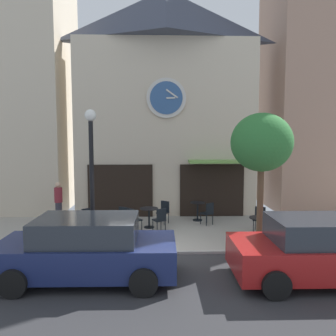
{
  "coord_description": "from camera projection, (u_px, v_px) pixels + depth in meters",
  "views": [
    {
      "loc": [
        0.34,
        -9.54,
        3.48
      ],
      "look_at": [
        0.72,
        2.38,
        2.37
      ],
      "focal_mm": 35.18,
      "sensor_mm": 36.0,
      "label": 1
    }
  ],
  "objects": [
    {
      "name": "ground_plane",
      "position": [
        146.0,
        257.0,
        9.67
      ],
      "size": [
        26.36,
        9.81,
        0.13
      ],
      "color": "#9E998E"
    },
    {
      "name": "clock_building",
      "position": [
        166.0,
        99.0,
        15.11
      ],
      "size": [
        8.03,
        3.28,
        10.07
      ],
      "color": "beige",
      "rests_on": "ground_plane"
    },
    {
      "name": "neighbor_building_left",
      "position": [
        3.0,
        94.0,
        15.95
      ],
      "size": [
        6.4,
        4.32,
        11.2
      ],
      "color": "beige",
      "rests_on": "ground_plane"
    },
    {
      "name": "neighbor_building_right",
      "position": [
        321.0,
        57.0,
        16.11
      ],
      "size": [
        5.02,
        3.99,
        14.79
      ],
      "color": "#9E7A66",
      "rests_on": "ground_plane"
    },
    {
      "name": "street_lamp",
      "position": [
        92.0,
        179.0,
        10.24
      ],
      "size": [
        0.36,
        0.36,
        4.33
      ],
      "color": "black",
      "rests_on": "ground_plane"
    },
    {
      "name": "street_tree",
      "position": [
        262.0,
        143.0,
        10.15
      ],
      "size": [
        1.91,
        1.72,
        4.24
      ],
      "color": "brown",
      "rests_on": "ground_plane"
    },
    {
      "name": "cafe_table_near_door",
      "position": [
        105.0,
        222.0,
        11.49
      ],
      "size": [
        0.65,
        0.65,
        0.77
      ],
      "color": "black",
      "rests_on": "ground_plane"
    },
    {
      "name": "cafe_table_center_right",
      "position": [
        149.0,
        214.0,
        12.67
      ],
      "size": [
        0.71,
        0.71,
        0.76
      ],
      "color": "black",
      "rests_on": "ground_plane"
    },
    {
      "name": "cafe_table_leftmost",
      "position": [
        198.0,
        209.0,
        13.77
      ],
      "size": [
        0.61,
        0.61,
        0.77
      ],
      "color": "black",
      "rests_on": "ground_plane"
    },
    {
      "name": "cafe_table_near_curb",
      "position": [
        260.0,
        223.0,
        11.4
      ],
      "size": [
        0.72,
        0.72,
        0.72
      ],
      "color": "black",
      "rests_on": "ground_plane"
    },
    {
      "name": "cafe_chair_near_lamp",
      "position": [
        88.0,
        219.0,
        11.94
      ],
      "size": [
        0.56,
        0.56,
        0.9
      ],
      "color": "black",
      "rests_on": "ground_plane"
    },
    {
      "name": "cafe_chair_facing_street",
      "position": [
        260.0,
        217.0,
        12.2
      ],
      "size": [
        0.54,
        0.54,
        0.9
      ],
      "color": "black",
      "rests_on": "ground_plane"
    },
    {
      "name": "cafe_chair_corner",
      "position": [
        122.0,
        217.0,
        12.17
      ],
      "size": [
        0.55,
        0.55,
        0.9
      ],
      "color": "black",
      "rests_on": "ground_plane"
    },
    {
      "name": "cafe_chair_near_tree",
      "position": [
        208.0,
        212.0,
        13.06
      ],
      "size": [
        0.56,
        0.56,
        0.9
      ],
      "color": "black",
      "rests_on": "ground_plane"
    },
    {
      "name": "cafe_chair_mid_row",
      "position": [
        133.0,
        218.0,
        12.03
      ],
      "size": [
        0.56,
        0.56,
        0.9
      ],
      "color": "black",
      "rests_on": "ground_plane"
    },
    {
      "name": "cafe_chair_outer",
      "position": [
        160.0,
        218.0,
        12.02
      ],
      "size": [
        0.54,
        0.54,
        0.9
      ],
      "color": "black",
      "rests_on": "ground_plane"
    },
    {
      "name": "cafe_chair_by_entrance",
      "position": [
        164.0,
        210.0,
        13.32
      ],
      "size": [
        0.55,
        0.55,
        0.9
      ],
      "color": "black",
      "rests_on": "ground_plane"
    },
    {
      "name": "cafe_chair_under_awning",
      "position": [
        278.0,
        229.0,
        10.64
      ],
      "size": [
        0.53,
        0.53,
        0.9
      ],
      "color": "black",
      "rests_on": "ground_plane"
    },
    {
      "name": "pedestrian_maroon",
      "position": [
        59.0,
        202.0,
        13.36
      ],
      "size": [
        0.38,
        0.38,
        1.67
      ],
      "color": "#2D2D38",
      "rests_on": "ground_plane"
    },
    {
      "name": "parked_car_navy",
      "position": [
        87.0,
        249.0,
        8.02
      ],
      "size": [
        4.32,
        2.06,
        1.55
      ],
      "color": "navy",
      "rests_on": "ground_plane"
    },
    {
      "name": "parked_car_red",
      "position": [
        321.0,
        250.0,
        7.95
      ],
      "size": [
        4.31,
        2.04,
        1.55
      ],
      "color": "maroon",
      "rests_on": "ground_plane"
    }
  ]
}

